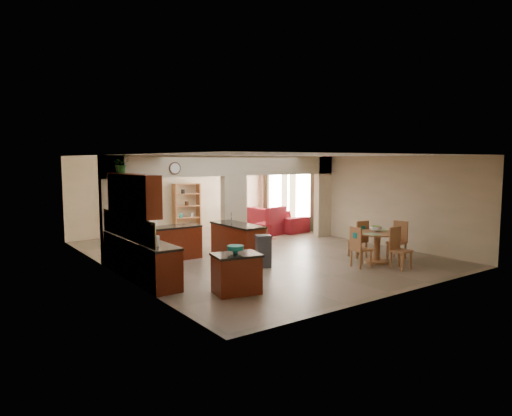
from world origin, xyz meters
TOP-DOWN VIEW (x-y plane):
  - floor at (0.00, 0.00)m, footprint 10.00×10.00m
  - ceiling at (0.00, 0.00)m, footprint 10.00×10.00m
  - wall_back at (0.00, 5.00)m, footprint 8.00×0.00m
  - wall_front at (0.00, -5.00)m, footprint 8.00×0.00m
  - wall_left at (-4.00, 0.00)m, footprint 0.00×10.00m
  - wall_right at (4.00, 0.00)m, footprint 0.00×10.00m
  - partition_left_pier at (-3.70, 1.00)m, footprint 0.60×0.25m
  - partition_center_pier at (0.00, 1.00)m, footprint 0.80×0.25m
  - partition_right_pier at (3.70, 1.00)m, footprint 0.60×0.25m
  - partition_header at (0.00, 1.00)m, footprint 8.00×0.25m
  - kitchen_counter at (-3.26, -0.25)m, footprint 2.52×3.29m
  - upper_cabinets at (-3.82, -0.80)m, footprint 0.35×2.40m
  - peninsula at (-0.60, -0.11)m, footprint 0.70×1.85m
  - wall_clock at (-2.00, 0.85)m, footprint 0.34×0.03m
  - rug at (1.20, 2.10)m, footprint 1.60×1.30m
  - fireplace at (-1.60, 4.83)m, footprint 1.60×0.35m
  - shelving_unit at (0.35, 4.82)m, footprint 1.00×0.32m
  - window_a at (3.97, 2.30)m, footprint 0.02×0.90m
  - window_b at (3.97, 4.00)m, footprint 0.02×0.90m
  - glazed_door at (3.97, 3.15)m, footprint 0.02×0.70m
  - drape_a_left at (3.93, 1.70)m, footprint 0.10×0.28m
  - drape_a_right at (3.93, 2.90)m, footprint 0.10×0.28m
  - drape_b_left at (3.93, 3.40)m, footprint 0.10×0.28m
  - drape_b_right at (3.93, 4.60)m, footprint 0.10×0.28m
  - ceiling_fan at (1.50, 3.00)m, footprint 1.00×1.00m
  - kitchen_island at (-2.56, -3.06)m, footprint 1.04×0.83m
  - teal_bowl at (-2.54, -3.00)m, footprint 0.33×0.33m
  - trash_can at (-0.78, -1.57)m, footprint 0.44×0.41m
  - dining_table at (1.94, -2.88)m, footprint 1.18×1.18m
  - fruit_bowl at (1.97, -2.81)m, footprint 0.30×0.30m
  - sofa at (3.30, 3.23)m, footprint 2.92×1.37m
  - chaise at (2.48, 2.40)m, footprint 1.18×1.05m
  - armchair at (0.84, 2.33)m, footprint 0.78×0.80m
  - ottoman at (1.33, 1.73)m, footprint 0.60×0.60m
  - plant at (-3.82, -0.10)m, footprint 0.44×0.40m
  - chair_north at (2.06, -2.18)m, footprint 0.47×0.47m
  - chair_east at (2.83, -2.88)m, footprint 0.47×0.47m
  - chair_south at (1.86, -3.61)m, footprint 0.42×0.43m
  - chair_west at (1.12, -2.98)m, footprint 0.47×0.47m

SIDE VIEW (x-z plane):
  - floor at x=0.00m, z-range 0.00..0.00m
  - rug at x=1.20m, z-range 0.00..0.01m
  - chaise at x=2.48m, z-range 0.00..0.40m
  - ottoman at x=1.33m, z-range 0.00..0.42m
  - armchair at x=0.84m, z-range 0.00..0.63m
  - trash_can at x=-0.78m, z-range 0.00..0.75m
  - kitchen_island at x=-2.56m, z-range 0.00..0.81m
  - sofa at x=3.30m, z-range 0.00..0.83m
  - peninsula at x=-0.60m, z-range 0.00..0.91m
  - kitchen_counter at x=-3.26m, z-range -0.27..1.20m
  - dining_table at x=1.94m, z-range 0.13..0.93m
  - chair_north at x=2.06m, z-range 0.04..1.07m
  - chair_east at x=2.83m, z-range 0.04..1.07m
  - chair_south at x=1.86m, z-range 0.04..1.07m
  - chair_west at x=1.12m, z-range 0.04..1.07m
  - fireplace at x=-1.60m, z-range 0.01..1.21m
  - teal_bowl at x=-2.54m, z-range 0.81..0.96m
  - fruit_bowl at x=1.97m, z-range 0.81..0.97m
  - shelving_unit at x=0.35m, z-range 0.00..1.80m
  - glazed_door at x=3.97m, z-range 0.00..2.10m
  - partition_center_pier at x=0.00m, z-range 0.00..2.20m
  - drape_a_left at x=3.93m, z-range 0.05..2.35m
  - drape_a_right at x=3.93m, z-range 0.05..2.35m
  - drape_b_left at x=3.93m, z-range 0.05..2.35m
  - drape_b_right at x=3.93m, z-range 0.05..2.35m
  - window_a at x=3.97m, z-range 0.25..2.15m
  - window_b at x=3.97m, z-range 0.25..2.15m
  - partition_left_pier at x=-3.70m, z-range 0.00..2.80m
  - partition_right_pier at x=3.70m, z-range 0.00..2.80m
  - wall_back at x=0.00m, z-range -2.60..5.40m
  - wall_front at x=0.00m, z-range -2.60..5.40m
  - wall_left at x=-4.00m, z-range -3.60..6.40m
  - wall_right at x=4.00m, z-range -3.60..6.40m
  - upper_cabinets at x=-3.82m, z-range 1.47..2.37m
  - wall_clock at x=-2.00m, z-range 2.28..2.62m
  - partition_header at x=0.00m, z-range 2.20..2.80m
  - ceiling_fan at x=1.50m, z-range 2.51..2.61m
  - plant at x=-3.82m, z-range 2.37..2.80m
  - ceiling at x=0.00m, z-range 2.80..2.80m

